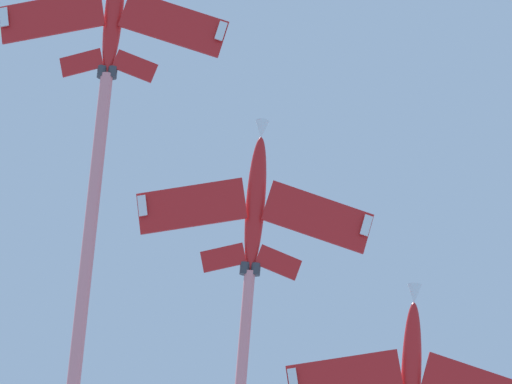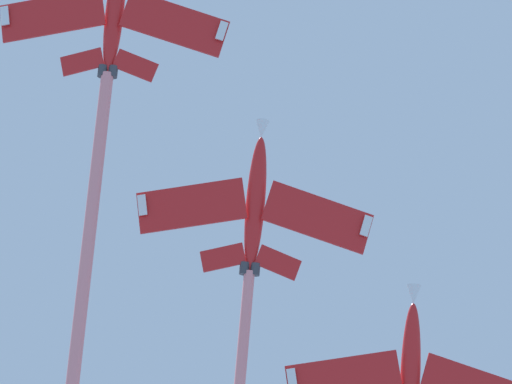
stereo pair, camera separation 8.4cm
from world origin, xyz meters
The scene contains 2 objects.
jet_lead centered at (-11.16, 26.69, 99.54)m, with size 30.22×42.43×28.39m.
jet_second centered at (-6.29, 44.11, 94.65)m, with size 30.25×40.68×27.34m.
Camera 1 is at (6.57, 20.63, 1.62)m, focal length 83.68 mm.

